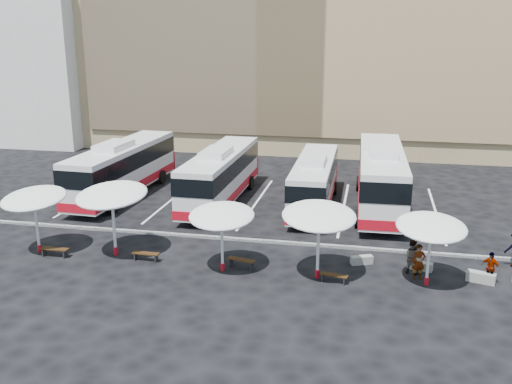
% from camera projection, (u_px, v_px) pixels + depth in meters
% --- Properties ---
extents(ground, '(120.00, 120.00, 0.00)m').
position_uv_depth(ground, '(228.00, 243.00, 32.04)').
color(ground, black).
rests_on(ground, ground).
extents(sandstone_building, '(42.00, 18.25, 29.60)m').
position_uv_depth(sandstone_building, '(303.00, 19.00, 58.58)').
color(sandstone_building, tan).
rests_on(sandstone_building, ground).
extents(apartment_block, '(14.00, 14.00, 18.00)m').
position_uv_depth(apartment_block, '(40.00, 54.00, 61.40)').
color(apartment_block, silver).
rests_on(apartment_block, ground).
extents(curb_divider, '(34.00, 0.25, 0.15)m').
position_uv_depth(curb_divider, '(230.00, 239.00, 32.49)').
color(curb_divider, black).
rests_on(curb_divider, ground).
extents(bay_lines, '(24.15, 12.00, 0.01)m').
position_uv_depth(bay_lines, '(257.00, 202.00, 39.57)').
color(bay_lines, white).
rests_on(bay_lines, ground).
extents(bus_0, '(3.42, 12.90, 4.06)m').
position_uv_depth(bus_0, '(123.00, 167.00, 40.77)').
color(bus_0, silver).
rests_on(bus_0, ground).
extents(bus_1, '(3.01, 12.36, 3.91)m').
position_uv_depth(bus_1, '(221.00, 174.00, 39.21)').
color(bus_1, silver).
rests_on(bus_1, ground).
extents(bus_2, '(2.75, 11.37, 3.60)m').
position_uv_depth(bus_2, '(314.00, 180.00, 38.13)').
color(bus_2, silver).
rests_on(bus_2, ground).
extents(bus_3, '(3.42, 13.58, 4.29)m').
position_uv_depth(bus_3, '(381.00, 175.00, 37.97)').
color(bus_3, silver).
rests_on(bus_3, ground).
extents(sunshade_0, '(3.89, 3.92, 3.53)m').
position_uv_depth(sunshade_0, '(34.00, 199.00, 29.95)').
color(sunshade_0, silver).
rests_on(sunshade_0, ground).
extents(sunshade_1, '(4.46, 4.49, 3.88)m').
position_uv_depth(sunshade_1, '(112.00, 195.00, 29.47)').
color(sunshade_1, silver).
rests_on(sunshade_1, ground).
extents(sunshade_2, '(3.30, 3.34, 3.36)m').
position_uv_depth(sunshade_2, '(222.00, 216.00, 27.60)').
color(sunshade_2, silver).
rests_on(sunshade_2, ground).
extents(sunshade_3, '(4.34, 4.37, 3.68)m').
position_uv_depth(sunshade_3, '(319.00, 216.00, 26.71)').
color(sunshade_3, silver).
rests_on(sunshade_3, ground).
extents(sunshade_4, '(3.78, 3.82, 3.36)m').
position_uv_depth(sunshade_4, '(431.00, 227.00, 26.00)').
color(sunshade_4, silver).
rests_on(sunshade_4, ground).
extents(wood_bench_0, '(1.53, 0.42, 0.47)m').
position_uv_depth(wood_bench_0, '(55.00, 250.00, 30.02)').
color(wood_bench_0, black).
rests_on(wood_bench_0, ground).
extents(wood_bench_1, '(1.44, 0.43, 0.44)m').
position_uv_depth(wood_bench_1, '(146.00, 255.00, 29.48)').
color(wood_bench_1, black).
rests_on(wood_bench_1, ground).
extents(wood_bench_2, '(1.52, 0.73, 0.45)m').
position_uv_depth(wood_bench_2, '(241.00, 261.00, 28.63)').
color(wood_bench_2, black).
rests_on(wood_bench_2, ground).
extents(wood_bench_3, '(1.37, 0.61, 0.41)m').
position_uv_depth(wood_bench_3, '(334.00, 276.00, 26.94)').
color(wood_bench_3, black).
rests_on(wood_bench_3, ground).
extents(conc_bench_0, '(1.19, 0.80, 0.42)m').
position_uv_depth(conc_bench_0, '(362.00, 260.00, 29.11)').
color(conc_bench_0, gray).
rests_on(conc_bench_0, ground).
extents(conc_bench_1, '(1.18, 0.66, 0.42)m').
position_uv_depth(conc_bench_1, '(421.00, 266.00, 28.39)').
color(conc_bench_1, gray).
rests_on(conc_bench_1, ground).
extents(conc_bench_2, '(1.38, 0.80, 0.49)m').
position_uv_depth(conc_bench_2, '(481.00, 277.00, 27.00)').
color(conc_bench_2, gray).
rests_on(conc_bench_2, ground).
extents(passenger_0, '(0.73, 0.57, 1.76)m').
position_uv_depth(passenger_0, '(419.00, 262.00, 27.18)').
color(passenger_0, black).
rests_on(passenger_0, ground).
extents(passenger_1, '(1.02, 0.91, 1.74)m').
position_uv_depth(passenger_1, '(412.00, 257.00, 27.81)').
color(passenger_1, black).
rests_on(passenger_1, ground).
extents(passenger_2, '(0.95, 0.84, 1.55)m').
position_uv_depth(passenger_2, '(490.00, 267.00, 26.81)').
color(passenger_2, black).
rests_on(passenger_2, ground).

